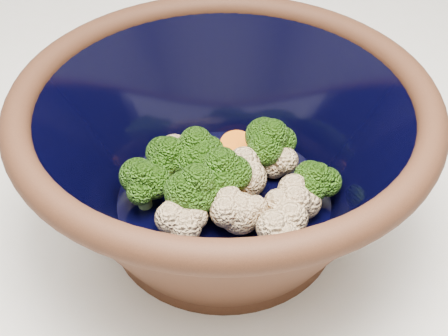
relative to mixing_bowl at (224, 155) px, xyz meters
name	(u,v)px	position (x,y,z in m)	size (l,w,h in m)	color
mixing_bowl	(224,155)	(0.00, 0.00, 0.00)	(0.39, 0.39, 0.14)	black
vegetable_pile	(224,173)	(0.00, 0.00, -0.02)	(0.18, 0.16, 0.06)	#608442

